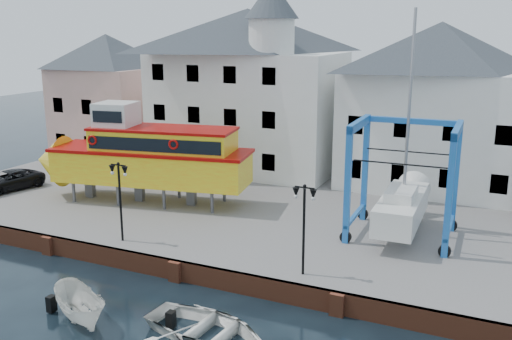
% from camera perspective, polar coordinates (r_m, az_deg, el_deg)
% --- Properties ---
extents(ground, '(140.00, 140.00, 0.00)m').
position_cam_1_polar(ground, '(28.09, -8.00, -10.91)').
color(ground, black).
rests_on(ground, ground).
extents(hardstanding, '(44.00, 22.00, 1.00)m').
position_cam_1_polar(hardstanding, '(36.97, 1.19, -3.75)').
color(hardstanding, slate).
rests_on(hardstanding, ground).
extents(quay_wall, '(44.00, 0.47, 1.00)m').
position_cam_1_polar(quay_wall, '(27.96, -7.92, -9.90)').
color(quay_wall, brown).
rests_on(quay_wall, ground).
extents(building_pink, '(8.00, 7.00, 10.30)m').
position_cam_1_polar(building_pink, '(51.01, -14.48, 7.24)').
color(building_pink, '#D8A29C').
rests_on(building_pink, hardstanding).
extents(building_white_main, '(14.00, 8.30, 14.00)m').
position_cam_1_polar(building_white_main, '(44.18, -0.74, 8.25)').
color(building_white_main, white).
rests_on(building_white_main, hardstanding).
extents(building_white_right, '(12.00, 8.00, 11.20)m').
position_cam_1_polar(building_white_right, '(40.93, 17.57, 6.10)').
color(building_white_right, white).
rests_on(building_white_right, hardstanding).
extents(lamp_post_left, '(1.12, 0.32, 4.20)m').
position_cam_1_polar(lamp_post_left, '(29.81, -13.52, -1.15)').
color(lamp_post_left, black).
rests_on(lamp_post_left, hardstanding).
extents(lamp_post_right, '(1.12, 0.32, 4.20)m').
position_cam_1_polar(lamp_post_right, '(25.06, 4.85, -3.69)').
color(lamp_post_right, black).
rests_on(lamp_post_right, hardstanding).
extents(tour_boat, '(14.80, 5.99, 6.28)m').
position_cam_1_polar(tour_boat, '(36.66, -11.68, 1.41)').
color(tour_boat, '#59595E').
rests_on(tour_boat, hardstanding).
extents(travel_lift, '(5.61, 7.84, 11.76)m').
position_cam_1_polar(travel_lift, '(31.52, 14.60, -2.66)').
color(travel_lift, '#176BA9').
rests_on(travel_lift, hardstanding).
extents(van, '(3.23, 5.10, 1.31)m').
position_cam_1_polar(van, '(42.43, -23.54, -0.98)').
color(van, black).
rests_on(van, hardstanding).
extents(motorboat_a, '(4.14, 3.21, 1.51)m').
position_cam_1_polar(motorboat_a, '(25.49, -17.05, -14.16)').
color(motorboat_a, white).
rests_on(motorboat_a, ground).
extents(motorboat_b, '(5.43, 4.10, 1.06)m').
position_cam_1_polar(motorboat_b, '(23.34, -5.04, -16.33)').
color(motorboat_b, white).
rests_on(motorboat_b, ground).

